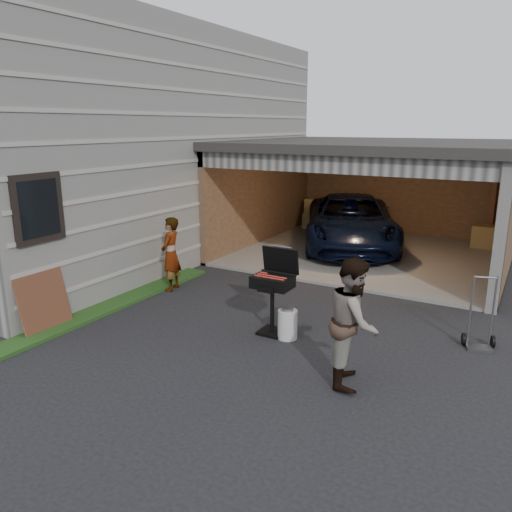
% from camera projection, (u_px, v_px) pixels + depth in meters
% --- Properties ---
extents(ground, '(80.00, 80.00, 0.00)m').
position_uv_depth(ground, '(198.00, 339.00, 7.88)').
color(ground, black).
rests_on(ground, ground).
extents(house, '(7.00, 11.00, 5.50)m').
position_uv_depth(house, '(103.00, 145.00, 13.42)').
color(house, '#474744').
rests_on(house, ground).
extents(groundcover_strip, '(0.50, 8.00, 0.06)m').
position_uv_depth(groundcover_strip, '(50.00, 331.00, 8.12)').
color(groundcover_strip, '#193814').
rests_on(groundcover_strip, ground).
extents(garage, '(6.80, 6.30, 2.90)m').
position_uv_depth(garage, '(378.00, 182.00, 12.74)').
color(garage, '#605E59').
rests_on(garage, ground).
extents(minivan, '(4.00, 5.46, 1.38)m').
position_uv_depth(minivan, '(350.00, 224.00, 13.47)').
color(minivan, black).
rests_on(minivan, ground).
extents(woman, '(0.49, 0.62, 1.51)m').
position_uv_depth(woman, '(171.00, 254.00, 10.06)').
color(woman, '#ABC6D7').
rests_on(woman, ground).
extents(man, '(0.85, 0.97, 1.69)m').
position_uv_depth(man, '(354.00, 322.00, 6.38)').
color(man, '#4D2E1E').
rests_on(man, ground).
extents(bbq_grill, '(0.62, 0.55, 1.38)m').
position_uv_depth(bbq_grill, '(273.00, 284.00, 7.93)').
color(bbq_grill, black).
rests_on(bbq_grill, ground).
extents(propane_tank, '(0.33, 0.33, 0.47)m').
position_uv_depth(propane_tank, '(288.00, 324.00, 7.86)').
color(propane_tank, silver).
rests_on(propane_tank, ground).
extents(plywood_panel, '(0.25, 0.89, 0.99)m').
position_uv_depth(plywood_panel, '(44.00, 302.00, 8.12)').
color(plywood_panel, '#4F291B').
rests_on(plywood_panel, ground).
extents(hand_truck, '(0.50, 0.44, 1.13)m').
position_uv_depth(hand_truck, '(480.00, 334.00, 7.53)').
color(hand_truck, slate).
rests_on(hand_truck, ground).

